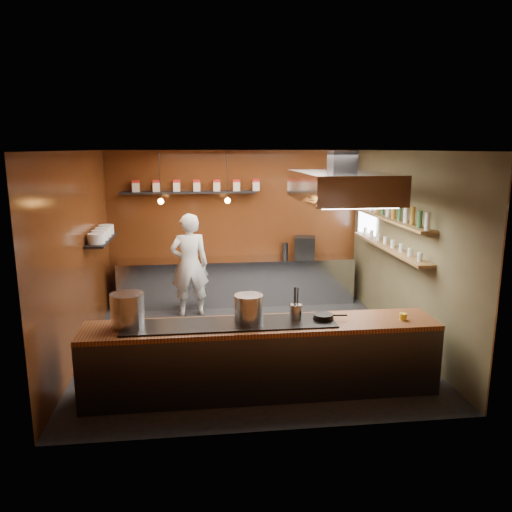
{
  "coord_description": "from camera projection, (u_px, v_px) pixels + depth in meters",
  "views": [
    {
      "loc": [
        -0.77,
        -7.38,
        3.04
      ],
      "look_at": [
        0.16,
        0.4,
        1.34
      ],
      "focal_mm": 35.0,
      "sensor_mm": 36.0,
      "label": 1
    }
  ],
  "objects": [
    {
      "name": "left_wall",
      "position": [
        78.0,
        255.0,
        7.28
      ],
      "size": [
        0.0,
        5.0,
        5.0
      ],
      "primitive_type": "plane",
      "rotation": [
        1.57,
        0.0,
        1.57
      ],
      "color": "#3B170A",
      "rests_on": "ground"
    },
    {
      "name": "bottles",
      "position": [
        391.0,
        210.0,
        8.02
      ],
      "size": [
        0.06,
        2.66,
        0.24
      ],
      "color": "silver",
      "rests_on": "bottle_shelf_upper"
    },
    {
      "name": "stockpot_small",
      "position": [
        249.0,
        308.0,
        6.15
      ],
      "size": [
        0.46,
        0.46,
        0.33
      ],
      "primitive_type": "cylinder",
      "rotation": [
        0.0,
        0.0,
        -0.39
      ],
      "color": "silver",
      "rests_on": "pass_counter"
    },
    {
      "name": "utensil_crock",
      "position": [
        296.0,
        312.0,
        6.21
      ],
      "size": [
        0.15,
        0.15,
        0.19
      ],
      "primitive_type": "cylinder",
      "rotation": [
        0.0,
        0.0,
        0.02
      ],
      "color": "#BABDC2",
      "rests_on": "pass_counter"
    },
    {
      "name": "stockpot_large",
      "position": [
        127.0,
        309.0,
        6.01
      ],
      "size": [
        0.53,
        0.53,
        0.39
      ],
      "primitive_type": "cylinder",
      "rotation": [
        0.0,
        0.0,
        -0.43
      ],
      "color": "silver",
      "rests_on": "pass_counter"
    },
    {
      "name": "window_pane",
      "position": [
        368.0,
        209.0,
        9.43
      ],
      "size": [
        0.0,
        1.0,
        1.0
      ],
      "primitive_type": "plane",
      "rotation": [
        1.57,
        0.0,
        -1.57
      ],
      "color": "white",
      "rests_on": "right_wall"
    },
    {
      "name": "back_wall",
      "position": [
        235.0,
        226.0,
        10.0
      ],
      "size": [
        5.0,
        0.0,
        5.0
      ],
      "primitive_type": "plane",
      "rotation": [
        1.57,
        0.0,
        0.0
      ],
      "color": "#3B170A",
      "rests_on": "ground"
    },
    {
      "name": "pass_counter",
      "position": [
        262.0,
        358.0,
        6.24
      ],
      "size": [
        4.4,
        0.72,
        0.94
      ],
      "color": "#38383D",
      "rests_on": "floor"
    },
    {
      "name": "butter_jar",
      "position": [
        403.0,
        317.0,
        6.27
      ],
      "size": [
        0.12,
        0.12,
        0.08
      ],
      "primitive_type": "cylinder",
      "rotation": [
        0.0,
        0.0,
        -0.27
      ],
      "color": "yellow",
      "rests_on": "pass_counter"
    },
    {
      "name": "bottle_shelf_lower",
      "position": [
        389.0,
        247.0,
        8.15
      ],
      "size": [
        0.26,
        2.8,
        0.04
      ],
      "primitive_type": "cube",
      "color": "olive",
      "rests_on": "right_wall"
    },
    {
      "name": "frying_pan",
      "position": [
        324.0,
        317.0,
        6.24
      ],
      "size": [
        0.43,
        0.26,
        0.07
      ],
      "color": "black",
      "rests_on": "pass_counter"
    },
    {
      "name": "storage_tins",
      "position": [
        197.0,
        185.0,
        9.6
      ],
      "size": [
        2.43,
        0.13,
        0.22
      ],
      "color": "#C0B39F",
      "rests_on": "tin_shelf"
    },
    {
      "name": "wine_glasses",
      "position": [
        389.0,
        242.0,
        8.14
      ],
      "size": [
        0.07,
        2.37,
        0.13
      ],
      "color": "silver",
      "rests_on": "bottle_shelf_lower"
    },
    {
      "name": "chef",
      "position": [
        189.0,
        265.0,
        9.09
      ],
      "size": [
        0.75,
        0.54,
        1.9
      ],
      "primitive_type": "imported",
      "rotation": [
        0.0,
        0.0,
        3.28
      ],
      "color": "white",
      "rests_on": "floor"
    },
    {
      "name": "extractor_hood",
      "position": [
        341.0,
        186.0,
        7.13
      ],
      "size": [
        1.2,
        2.0,
        0.72
      ],
      "color": "#38383D",
      "rests_on": "ceiling"
    },
    {
      "name": "floor",
      "position": [
        249.0,
        344.0,
        7.9
      ],
      "size": [
        5.0,
        5.0,
        0.0
      ],
      "primitive_type": "plane",
      "color": "black",
      "rests_on": "ground"
    },
    {
      "name": "bottle_shelf_upper",
      "position": [
        390.0,
        219.0,
        8.05
      ],
      "size": [
        0.26,
        2.8,
        0.04
      ],
      "primitive_type": "cube",
      "color": "olive",
      "rests_on": "right_wall"
    },
    {
      "name": "plate_stacks",
      "position": [
        101.0,
        234.0,
        8.24
      ],
      "size": [
        0.26,
        1.16,
        0.16
      ],
      "color": "white",
      "rests_on": "plate_shelf"
    },
    {
      "name": "pendant_right",
      "position": [
        228.0,
        198.0,
        9.07
      ],
      "size": [
        0.1,
        0.1,
        0.95
      ],
      "color": "black",
      "rests_on": "ceiling"
    },
    {
      "name": "ceiling",
      "position": [
        248.0,
        151.0,
        7.26
      ],
      "size": [
        5.0,
        5.0,
        0.0
      ],
      "primitive_type": "plane",
      "rotation": [
        3.14,
        0.0,
        0.0
      ],
      "color": "silver",
      "rests_on": "back_wall"
    },
    {
      "name": "tin_shelf",
      "position": [
        189.0,
        192.0,
        9.61
      ],
      "size": [
        2.6,
        0.26,
        0.04
      ],
      "primitive_type": "cube",
      "color": "black",
      "rests_on": "back_wall"
    },
    {
      "name": "right_wall",
      "position": [
        406.0,
        247.0,
        7.87
      ],
      "size": [
        0.0,
        5.0,
        5.0
      ],
      "primitive_type": "plane",
      "rotation": [
        1.57,
        0.0,
        -1.57
      ],
      "color": "#484229",
      "rests_on": "ground"
    },
    {
      "name": "plate_shelf",
      "position": [
        102.0,
        240.0,
        8.26
      ],
      "size": [
        0.3,
        1.4,
        0.04
      ],
      "primitive_type": "cube",
      "color": "black",
      "rests_on": "left_wall"
    },
    {
      "name": "prep_counter",
      "position": [
        237.0,
        281.0,
        9.91
      ],
      "size": [
        4.6,
        0.65,
        0.9
      ],
      "primitive_type": "cube",
      "color": "silver",
      "rests_on": "floor"
    },
    {
      "name": "pendant_left",
      "position": [
        161.0,
        199.0,
        8.93
      ],
      "size": [
        0.1,
        0.1,
        0.95
      ],
      "color": "black",
      "rests_on": "ceiling"
    },
    {
      "name": "espresso_machine",
      "position": [
        305.0,
        247.0,
        10.0
      ],
      "size": [
        0.48,
        0.46,
        0.4
      ],
      "primitive_type": "cube",
      "rotation": [
        0.0,
        0.0,
        -0.24
      ],
      "color": "black",
      "rests_on": "prep_counter"
    }
  ]
}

